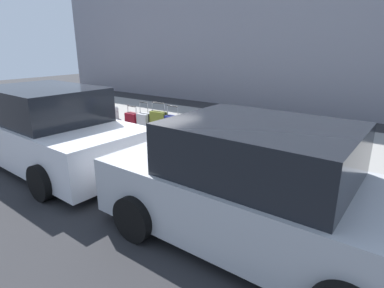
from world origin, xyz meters
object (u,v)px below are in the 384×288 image
suitcase_black_6 (189,135)px  suitcase_olive_8 (159,125)px  suitcase_olive_1 (288,156)px  suitcase_red_4 (228,142)px  bollard_post (98,113)px  fire_hydrant (115,117)px  parked_car_silver_0 (257,189)px  suitcase_silver_2 (269,146)px  suitcase_maroon_3 (246,145)px  suitcase_navy_0 (315,156)px  suitcase_maroon_10 (133,123)px  suitcase_teal_5 (209,137)px  suitcase_silver_9 (145,125)px  parked_car_white_1 (48,130)px  suitcase_navy_7 (173,129)px

suitcase_black_6 → suitcase_olive_8: suitcase_olive_8 is taller
suitcase_olive_1 → suitcase_olive_8: bearing=-2.3°
suitcase_red_4 → bollard_post: bearing=1.8°
fire_hydrant → parked_car_silver_0: 6.19m
suitcase_silver_2 → fire_hydrant: (4.75, 0.02, -0.02)m
suitcase_olive_1 → fire_hydrant: suitcase_olive_1 is taller
suitcase_maroon_3 → parked_car_silver_0: bearing=119.2°
suitcase_navy_0 → suitcase_silver_2: size_ratio=0.95×
suitcase_olive_1 → suitcase_maroon_10: 4.54m
suitcase_maroon_3 → suitcase_olive_8: bearing=-2.7°
suitcase_olive_1 → suitcase_teal_5: bearing=-1.5°
suitcase_silver_9 → fire_hydrant: size_ratio=1.33×
suitcase_olive_8 → bollard_post: (2.25, 0.22, 0.08)m
bollard_post → fire_hydrant: bearing=-166.3°
suitcase_maroon_10 → parked_car_white_1: (-0.09, 2.56, 0.37)m
suitcase_navy_7 → bollard_post: suitcase_navy_7 is taller
suitcase_navy_7 → suitcase_silver_9: bearing=-2.4°
suitcase_teal_5 → parked_car_silver_0: (-2.36, 2.50, 0.29)m
suitcase_silver_2 → suitcase_black_6: bearing=1.3°
suitcase_olive_8 → parked_car_white_1: bearing=71.2°
suitcase_olive_8 → parked_car_silver_0: bearing=147.1°
suitcase_navy_7 → suitcase_silver_9: 1.05m
suitcase_maroon_10 → bollard_post: 1.30m
suitcase_maroon_3 → suitcase_red_4: bearing=-5.9°
suitcase_silver_9 → suitcase_maroon_10: bearing=0.1°
suitcase_maroon_10 → suitcase_navy_0: bearing=179.4°
suitcase_olive_1 → suitcase_teal_5: (1.93, -0.05, 0.06)m
suitcase_olive_1 → fire_hydrant: 5.21m
suitcase_olive_8 → bollard_post: suitcase_olive_8 is taller
suitcase_olive_1 → parked_car_silver_0: parked_car_silver_0 is taller
suitcase_navy_0 → suitcase_teal_5: size_ratio=0.87×
fire_hydrant → bollard_post: bollard_post is taller
suitcase_maroon_3 → suitcase_teal_5: size_ratio=1.05×
suitcase_red_4 → suitcase_black_6: bearing=1.1°
suitcase_olive_8 → suitcase_black_6: bearing=174.9°
fire_hydrant → parked_car_silver_0: bearing=155.9°
suitcase_black_6 → parked_car_silver_0: bearing=139.6°
suitcase_silver_9 → parked_car_white_1: parked_car_white_1 is taller
suitcase_navy_7 → parked_car_white_1: (1.42, 2.52, 0.31)m
suitcase_olive_1 → parked_car_white_1: 5.09m
suitcase_olive_1 → suitcase_red_4: suitcase_red_4 is taller
suitcase_olive_1 → suitcase_olive_8: 3.57m
suitcase_olive_1 → suitcase_black_6: bearing=-1.1°
fire_hydrant → parked_car_silver_0: parked_car_silver_0 is taller
suitcase_navy_0 → suitcase_red_4: (1.90, -0.00, -0.07)m
suitcase_red_4 → suitcase_silver_9: suitcase_silver_9 is taller
suitcase_navy_7 → suitcase_navy_0: bearing=179.9°
suitcase_olive_8 → suitcase_maroon_3: bearing=177.3°
suitcase_navy_0 → parked_car_white_1: 5.54m
parked_car_white_1 → suitcase_silver_2: bearing=-147.6°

